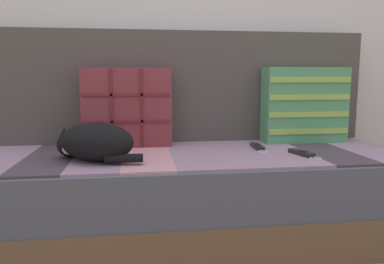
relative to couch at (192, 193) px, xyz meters
The scene contains 8 objects.
ground_plane 0.25m from the couch, 90.00° to the right, with size 14.00×14.00×0.00m, color #937556.
couch is the anchor object (origin of this frame).
sofa_backrest 0.59m from the couch, 90.00° to the left, with size 1.93×0.14×0.57m.
throw_pillow_quilted 0.52m from the couch, 148.62° to the left, with size 0.43×0.14×0.38m.
throw_pillow_striped 0.76m from the couch, 16.07° to the left, with size 0.44×0.14×0.39m.
sleeping_cat 0.52m from the couch, 162.02° to the right, with size 0.39×0.35×0.16m.
game_remote_near 0.38m from the couch, ahead, with size 0.05×0.19×0.02m.
game_remote_far 0.54m from the couch, 18.95° to the right, with size 0.09×0.19×0.02m.
Camera 1 is at (-0.23, -1.52, 0.74)m, focal length 35.00 mm.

